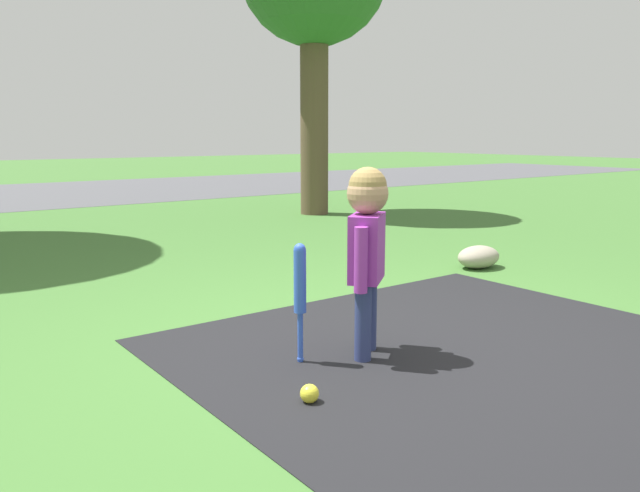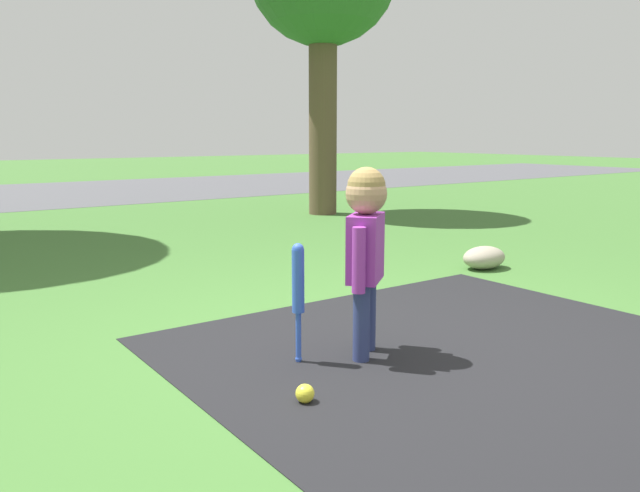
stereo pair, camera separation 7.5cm
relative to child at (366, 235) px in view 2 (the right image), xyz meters
The scene contains 6 objects.
ground_plane 0.65m from the child, 15.05° to the left, with size 60.00×60.00×0.00m, color #3D6B2D.
street_strip 10.92m from the child, 89.54° to the left, with size 40.00×6.00×0.01m.
child is the anchor object (origin of this frame).
baseball_bat 0.43m from the child, 160.63° to the left, with size 0.06×0.06×0.62m.
sports_ball 0.89m from the child, 152.47° to the right, with size 0.08×0.08×0.08m.
edging_rock 2.54m from the child, 25.50° to the left, with size 0.43×0.29×0.20m.
Camera 2 is at (-2.11, -2.43, 1.14)m, focal length 35.00 mm.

